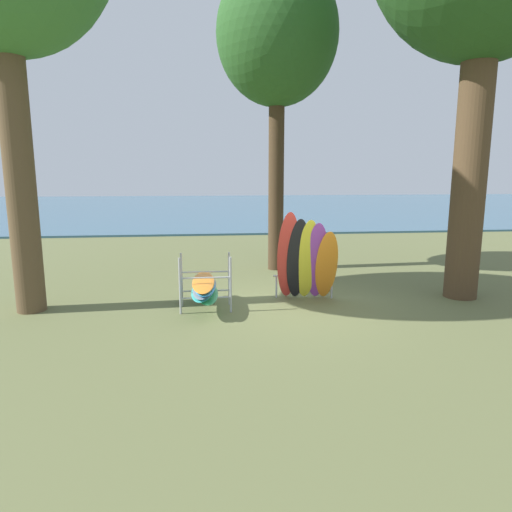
{
  "coord_description": "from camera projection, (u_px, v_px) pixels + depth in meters",
  "views": [
    {
      "loc": [
        -1.95,
        -10.01,
        3.08
      ],
      "look_at": [
        -0.81,
        0.62,
        1.1
      ],
      "focal_mm": 32.05,
      "sensor_mm": 36.0,
      "label": 1
    }
  ],
  "objects": [
    {
      "name": "ground_plane",
      "position": [
        294.0,
        307.0,
        10.55
      ],
      "size": [
        80.0,
        80.0,
        0.0
      ],
      "primitive_type": "plane",
      "color": "#60663D"
    },
    {
      "name": "lake_water",
      "position": [
        230.0,
        207.0,
        40.02
      ],
      "size": [
        80.0,
        36.0,
        0.1
      ],
      "primitive_type": "cube",
      "color": "#38607A",
      "rests_on": "ground"
    },
    {
      "name": "tree_mid_behind",
      "position": [
        277.0,
        37.0,
        13.42
      ],
      "size": [
        3.6,
        3.6,
        9.13
      ],
      "color": "#42301E",
      "rests_on": "ground"
    },
    {
      "name": "leaning_board_pile",
      "position": [
        306.0,
        261.0,
        10.83
      ],
      "size": [
        1.52,
        1.07,
        2.21
      ],
      "color": "red",
      "rests_on": "ground"
    },
    {
      "name": "board_storage_rack",
      "position": [
        205.0,
        287.0,
        10.29
      ],
      "size": [
        1.15,
        2.13,
        1.25
      ],
      "color": "#9EA0A5",
      "rests_on": "ground"
    }
  ]
}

